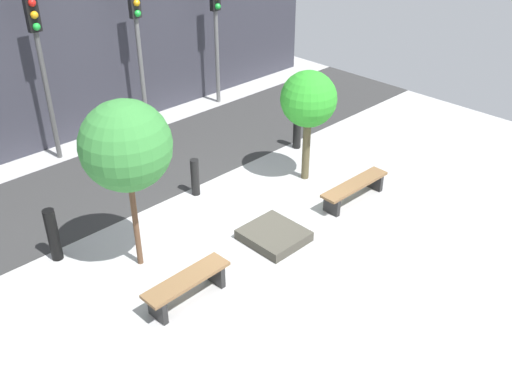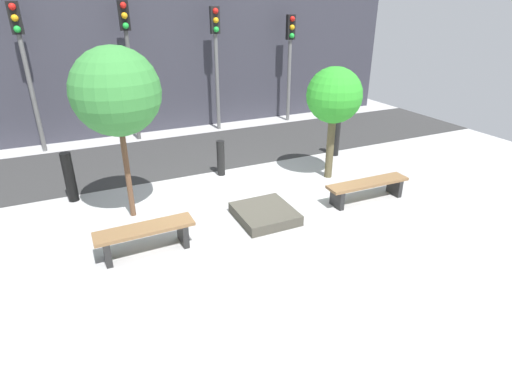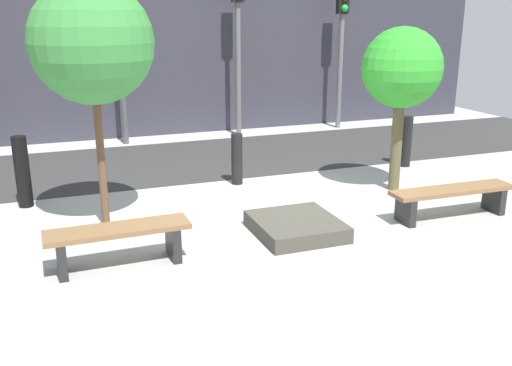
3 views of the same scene
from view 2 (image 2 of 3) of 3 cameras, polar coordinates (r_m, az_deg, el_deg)
name	(u,v)px [view 2 (image 2 of 3)]	position (r m, az deg, el deg)	size (l,w,h in m)	color
ground_plane	(253,207)	(8.30, -0.42, -3.38)	(18.00, 18.00, 0.00)	#A6A6A6
road_strip	(198,151)	(11.56, -8.22, 4.50)	(18.00, 3.25, 0.01)	#313131
building_facade	(169,66)	(13.74, -12.37, 16.05)	(16.20, 0.50, 4.07)	#33333D
bench_left	(145,235)	(6.94, -15.54, -7.11)	(1.63, 0.46, 0.48)	black
bench_right	(367,187)	(8.75, 15.63, -0.51)	(1.87, 0.43, 0.44)	black
planter_bed	(265,214)	(7.81, 1.27, -4.42)	(1.07, 1.15, 0.20)	#423F36
tree_behind_left_bench	(116,92)	(7.55, -19.36, 12.14)	(1.57, 1.57, 3.23)	brown
tree_behind_right_bench	(334,97)	(9.32, 11.11, 12.03)	(1.26, 1.26, 2.61)	brown
bollard_far_left	(70,177)	(9.21, -25.09, 0.76)	(0.22, 0.22, 1.07)	black
bollard_left	(221,158)	(9.73, -5.06, 3.56)	(0.19, 0.19, 0.87)	black
bollard_center	(336,139)	(11.23, 11.32, 6.24)	(0.21, 0.21, 0.95)	black
traffic_light_west	(23,53)	(12.47, -30.34, 15.77)	(0.28, 0.27, 3.92)	#5B5B5B
traffic_light_mid_west	(128,48)	(12.55, -17.82, 17.92)	(0.28, 0.27, 3.95)	#4B4B4B
traffic_light_mid_east	(216,48)	(13.19, -5.74, 18.70)	(0.28, 0.27, 3.80)	#5F5F5F
traffic_light_east	(290,49)	(14.30, 4.89, 18.49)	(0.28, 0.27, 3.55)	slate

